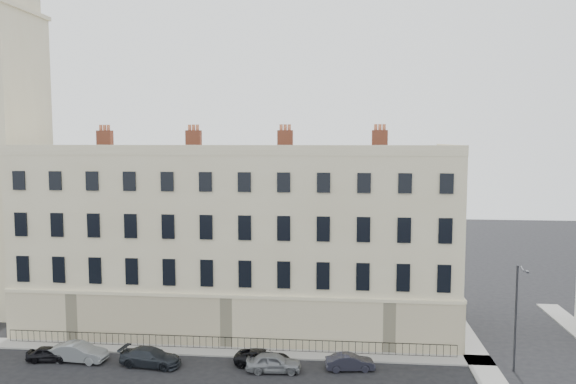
# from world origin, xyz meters

# --- Properties ---
(ground) EXTENTS (160.00, 160.00, 0.00)m
(ground) POSITION_xyz_m (0.00, 0.00, 0.00)
(ground) COLOR black
(ground) RESTS_ON ground
(terrace) EXTENTS (36.22, 12.22, 17.00)m
(terrace) POSITION_xyz_m (-5.97, 11.97, 7.50)
(terrace) COLOR beige
(terrace) RESTS_ON ground
(pavement_terrace) EXTENTS (48.00, 2.00, 0.12)m
(pavement_terrace) POSITION_xyz_m (-10.00, 5.00, 0.06)
(pavement_terrace) COLOR gray
(pavement_terrace) RESTS_ON ground
(pavement_east_return) EXTENTS (2.00, 24.00, 0.12)m
(pavement_east_return) POSITION_xyz_m (13.00, 8.00, 0.06)
(pavement_east_return) COLOR gray
(pavement_east_return) RESTS_ON ground
(railings) EXTENTS (35.00, 0.04, 0.96)m
(railings) POSITION_xyz_m (-6.00, 5.40, 0.55)
(railings) COLOR black
(railings) RESTS_ON ground
(car_a) EXTENTS (3.34, 1.61, 1.10)m
(car_a) POSITION_xyz_m (-18.38, 2.07, 0.55)
(car_a) COLOR black
(car_a) RESTS_ON ground
(car_b) EXTENTS (4.25, 1.76, 1.37)m
(car_b) POSITION_xyz_m (-16.24, 2.23, 0.68)
(car_b) COLOR slate
(car_b) RESTS_ON ground
(car_c) EXTENTS (4.65, 2.36, 1.29)m
(car_c) POSITION_xyz_m (-10.70, 1.93, 0.65)
(car_c) COLOR black
(car_c) RESTS_ON ground
(car_d) EXTENTS (4.30, 2.40, 1.14)m
(car_d) POSITION_xyz_m (-2.65, 2.68, 0.57)
(car_d) COLOR black
(car_d) RESTS_ON ground
(car_e) EXTENTS (3.94, 1.77, 1.32)m
(car_e) POSITION_xyz_m (-1.78, 1.79, 0.66)
(car_e) COLOR slate
(car_e) RESTS_ON ground
(car_f) EXTENTS (3.58, 1.68, 1.14)m
(car_f) POSITION_xyz_m (3.54, 2.57, 0.57)
(car_f) COLOR #21212C
(car_f) RESTS_ON ground
(streetlamp) EXTENTS (0.43, 1.63, 7.58)m
(streetlamp) POSITION_xyz_m (15.02, 3.37, 4.20)
(streetlamp) COLOR #313136
(streetlamp) RESTS_ON ground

